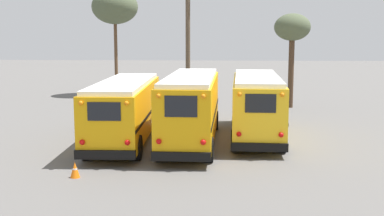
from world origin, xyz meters
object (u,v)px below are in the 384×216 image
(traffic_cone, at_px, (75,170))
(school_bus_1, at_px, (191,106))
(school_bus_2, at_px, (256,104))
(bare_tree_0, at_px, (292,30))
(school_bus_0, at_px, (125,108))
(bare_tree_1, at_px, (115,7))
(utility_pole, at_px, (188,42))

(traffic_cone, bearing_deg, school_bus_1, 56.90)
(school_bus_2, xyz_separation_m, bare_tree_0, (3.27, 10.62, 3.90))
(school_bus_0, height_order, bare_tree_1, bare_tree_1)
(bare_tree_1, distance_m, traffic_cone, 26.46)
(school_bus_0, bearing_deg, utility_pole, 79.36)
(bare_tree_1, bearing_deg, utility_pole, -44.83)
(school_bus_0, distance_m, traffic_cone, 6.36)
(school_bus_2, relative_size, bare_tree_1, 1.03)
(bare_tree_0, relative_size, bare_tree_1, 0.74)
(school_bus_0, bearing_deg, school_bus_1, -1.82)
(bare_tree_1, bearing_deg, bare_tree_0, -25.29)
(school_bus_1, xyz_separation_m, traffic_cone, (-3.95, -6.07, -1.52))
(school_bus_1, height_order, bare_tree_0, bare_tree_0)
(school_bus_1, height_order, traffic_cone, school_bus_1)
(utility_pole, distance_m, bare_tree_1, 10.03)
(school_bus_0, relative_size, utility_pole, 1.07)
(utility_pole, height_order, traffic_cone, utility_pole)
(bare_tree_0, xyz_separation_m, bare_tree_1, (-14.32, 6.77, 2.03))
(utility_pole, bearing_deg, traffic_cone, -99.21)
(school_bus_1, height_order, school_bus_2, school_bus_1)
(school_bus_0, height_order, school_bus_1, school_bus_1)
(utility_pole, xyz_separation_m, traffic_cone, (-2.98, -18.36, -4.46))
(utility_pole, relative_size, traffic_cone, 15.80)
(school_bus_0, relative_size, school_bus_1, 1.01)
(school_bus_0, bearing_deg, bare_tree_1, 103.40)
(school_bus_0, height_order, utility_pole, utility_pole)
(school_bus_0, distance_m, bare_tree_0, 16.14)
(school_bus_0, relative_size, school_bus_2, 1.05)
(school_bus_2, height_order, bare_tree_1, bare_tree_1)
(utility_pole, xyz_separation_m, bare_tree_0, (7.52, -0.01, 0.88))
(utility_pole, bearing_deg, school_bus_1, -85.45)
(bare_tree_0, bearing_deg, school_bus_1, -118.04)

